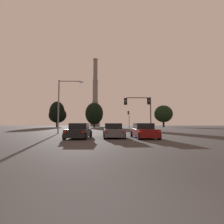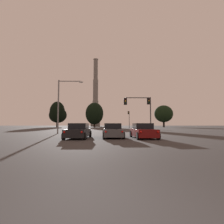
{
  "view_description": "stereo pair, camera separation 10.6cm",
  "coord_description": "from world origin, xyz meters",
  "px_view_note": "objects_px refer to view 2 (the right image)",
  "views": [
    {
      "loc": [
        0.03,
        -2.07,
        1.28
      ],
      "look_at": [
        0.5,
        42.23,
        4.54
      ],
      "focal_mm": 28.0,
      "sensor_mm": 36.0,
      "label": 1
    },
    {
      "loc": [
        0.14,
        -2.07,
        1.28
      ],
      "look_at": [
        0.5,
        42.23,
        4.54
      ],
      "focal_mm": 28.0,
      "sensor_mm": 36.0,
      "label": 2
    }
  ],
  "objects_px": {
    "traffic_light_overhead_right": "(142,105)",
    "street_lamp": "(63,100)",
    "sedan_left_lane_second": "(79,131)",
    "smokestack": "(95,100)",
    "traffic_light_far_right": "(129,117)",
    "sedan_right_lane_second": "(143,131)",
    "sedan_center_lane_second": "(112,131)"
  },
  "relations": [
    {
      "from": "sedan_center_lane_second",
      "to": "sedan_left_lane_second",
      "type": "relative_size",
      "value": 1.01
    },
    {
      "from": "traffic_light_overhead_right",
      "to": "smokestack",
      "type": "distance_m",
      "value": 106.26
    },
    {
      "from": "traffic_light_overhead_right",
      "to": "smokestack",
      "type": "xyz_separation_m",
      "value": [
        -17.39,
        103.58,
        16.11
      ]
    },
    {
      "from": "sedan_center_lane_second",
      "to": "smokestack",
      "type": "bearing_deg",
      "value": 93.07
    },
    {
      "from": "sedan_center_lane_second",
      "to": "traffic_light_overhead_right",
      "type": "relative_size",
      "value": 0.77
    },
    {
      "from": "sedan_left_lane_second",
      "to": "street_lamp",
      "type": "distance_m",
      "value": 10.35
    },
    {
      "from": "sedan_center_lane_second",
      "to": "traffic_light_far_right",
      "type": "bearing_deg",
      "value": 79.38
    },
    {
      "from": "sedan_center_lane_second",
      "to": "traffic_light_far_right",
      "type": "distance_m",
      "value": 51.43
    },
    {
      "from": "traffic_light_far_right",
      "to": "smokestack",
      "type": "bearing_deg",
      "value": 105.98
    },
    {
      "from": "sedan_right_lane_second",
      "to": "sedan_center_lane_second",
      "type": "bearing_deg",
      "value": 164.38
    },
    {
      "from": "sedan_right_lane_second",
      "to": "traffic_light_far_right",
      "type": "height_order",
      "value": "traffic_light_far_right"
    },
    {
      "from": "traffic_light_overhead_right",
      "to": "street_lamp",
      "type": "height_order",
      "value": "street_lamp"
    },
    {
      "from": "street_lamp",
      "to": "traffic_light_far_right",
      "type": "bearing_deg",
      "value": 71.73
    },
    {
      "from": "traffic_light_overhead_right",
      "to": "street_lamp",
      "type": "xyz_separation_m",
      "value": [
        -12.61,
        -5.74,
        0.17
      ]
    },
    {
      "from": "sedan_left_lane_second",
      "to": "smokestack",
      "type": "xyz_separation_m",
      "value": [
        -8.72,
        117.89,
        20.2
      ]
    },
    {
      "from": "smokestack",
      "to": "traffic_light_overhead_right",
      "type": "bearing_deg",
      "value": -80.47
    },
    {
      "from": "traffic_light_overhead_right",
      "to": "traffic_light_far_right",
      "type": "xyz_separation_m",
      "value": [
        1.6,
        37.3,
        -0.36
      ]
    },
    {
      "from": "sedan_right_lane_second",
      "to": "sedan_left_lane_second",
      "type": "relative_size",
      "value": 1.01
    },
    {
      "from": "sedan_center_lane_second",
      "to": "smokestack",
      "type": "height_order",
      "value": "smokestack"
    },
    {
      "from": "smokestack",
      "to": "street_lamp",
      "type": "bearing_deg",
      "value": -87.5
    },
    {
      "from": "smokestack",
      "to": "sedan_right_lane_second",
      "type": "bearing_deg",
      "value": -82.79
    },
    {
      "from": "sedan_right_lane_second",
      "to": "street_lamp",
      "type": "height_order",
      "value": "street_lamp"
    },
    {
      "from": "traffic_light_overhead_right",
      "to": "smokestack",
      "type": "height_order",
      "value": "smokestack"
    },
    {
      "from": "traffic_light_overhead_right",
      "to": "sedan_center_lane_second",
      "type": "bearing_deg",
      "value": -111.83
    },
    {
      "from": "sedan_right_lane_second",
      "to": "smokestack",
      "type": "height_order",
      "value": "smokestack"
    },
    {
      "from": "sedan_right_lane_second",
      "to": "smokestack",
      "type": "xyz_separation_m",
      "value": [
        -14.91,
        117.79,
        20.2
      ]
    },
    {
      "from": "sedan_right_lane_second",
      "to": "street_lamp",
      "type": "distance_m",
      "value": 13.88
    },
    {
      "from": "street_lamp",
      "to": "smokestack",
      "type": "relative_size",
      "value": 0.15
    },
    {
      "from": "sedan_left_lane_second",
      "to": "traffic_light_overhead_right",
      "type": "distance_m",
      "value": 17.22
    },
    {
      "from": "traffic_light_far_right",
      "to": "street_lamp",
      "type": "distance_m",
      "value": 45.33
    },
    {
      "from": "sedan_center_lane_second",
      "to": "street_lamp",
      "type": "distance_m",
      "value": 11.42
    },
    {
      "from": "traffic_light_overhead_right",
      "to": "traffic_light_far_right",
      "type": "bearing_deg",
      "value": 87.55
    }
  ]
}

